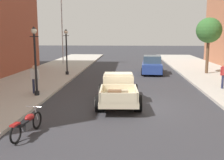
# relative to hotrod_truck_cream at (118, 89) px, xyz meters

# --- Properties ---
(ground_plane) EXTENTS (140.00, 140.00, 0.00)m
(ground_plane) POSITION_rel_hotrod_truck_cream_xyz_m (0.58, -0.36, -0.75)
(ground_plane) COLOR #333338
(hotrod_truck_cream) EXTENTS (2.34, 5.00, 1.58)m
(hotrod_truck_cream) POSITION_rel_hotrod_truck_cream_xyz_m (0.00, 0.00, 0.00)
(hotrod_truck_cream) COLOR beige
(hotrod_truck_cream) RESTS_ON ground
(motorcycle_parked) EXTENTS (0.62, 2.11, 0.93)m
(motorcycle_parked) POSITION_rel_hotrod_truck_cream_xyz_m (-3.05, -4.81, -0.31)
(motorcycle_parked) COLOR black
(motorcycle_parked) RESTS_ON ground
(car_background_blue) EXTENTS (2.10, 4.41, 1.65)m
(car_background_blue) POSITION_rel_hotrod_truck_cream_xyz_m (2.62, 10.69, 0.01)
(car_background_blue) COLOR #284293
(car_background_blue) RESTS_ON ground
(pedestrian_sidewalk_left) EXTENTS (0.53, 0.22, 1.65)m
(pedestrian_sidewalk_left) POSITION_rel_hotrod_truck_cream_xyz_m (-4.92, 1.32, 0.33)
(pedestrian_sidewalk_left) COLOR #232847
(pedestrian_sidewalk_left) RESTS_ON sidewalk_left
(street_lamp_near) EXTENTS (0.50, 0.32, 3.85)m
(street_lamp_near) POSITION_rel_hotrod_truck_cream_xyz_m (-4.66, 0.84, 1.63)
(street_lamp_near) COLOR black
(street_lamp_near) RESTS_ON sidewalk_left
(street_lamp_far) EXTENTS (0.50, 0.32, 3.85)m
(street_lamp_far) POSITION_rel_hotrod_truck_cream_xyz_m (-4.77, 8.77, 1.63)
(street_lamp_far) COLOR black
(street_lamp_far) RESTS_ON sidewalk_left
(flagpole) EXTENTS (1.74, 0.16, 9.16)m
(flagpole) POSITION_rel_hotrod_truck_cream_xyz_m (-6.86, 16.69, 5.02)
(flagpole) COLOR #B2B2B7
(flagpole) RESTS_ON sidewalk_left
(street_tree_second) EXTENTS (2.18, 2.18, 4.84)m
(street_tree_second) POSITION_rel_hotrod_truck_cream_xyz_m (7.40, 10.30, 3.10)
(street_tree_second) COLOR brown
(street_tree_second) RESTS_ON sidewalk_right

